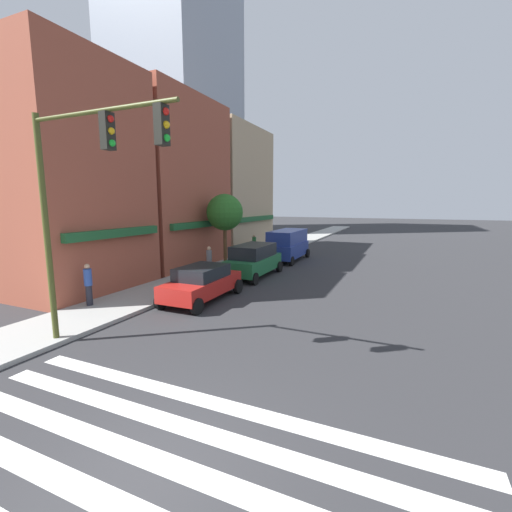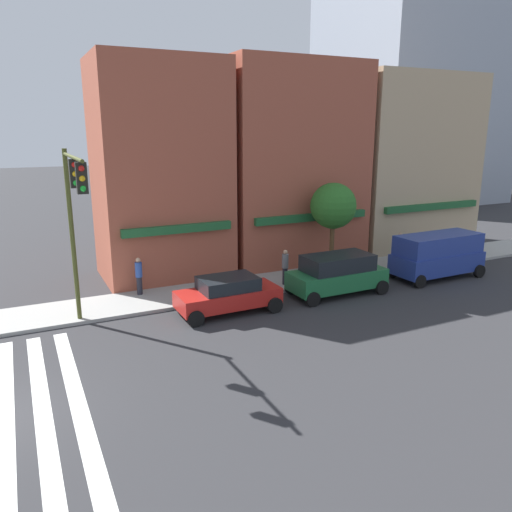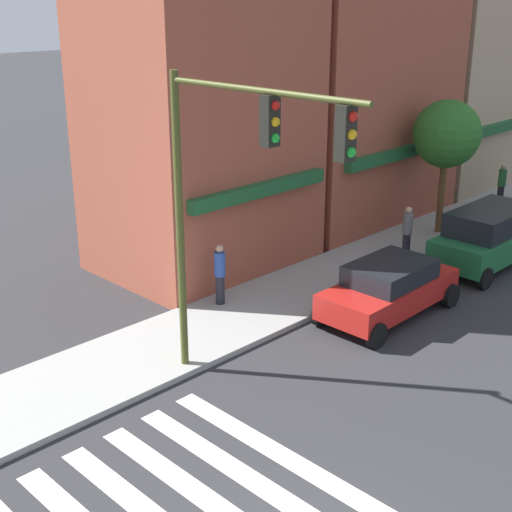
{
  "view_description": "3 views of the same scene",
  "coord_description": "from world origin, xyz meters",
  "px_view_note": "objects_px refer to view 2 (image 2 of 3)",
  "views": [
    {
      "loc": [
        -3.66,
        -3.67,
        4.41
      ],
      "look_at": [
        15.13,
        4.7,
        1.2
      ],
      "focal_mm": 24.0,
      "sensor_mm": 36.0,
      "label": 1
    },
    {
      "loc": [
        1.35,
        -14.03,
        7.69
      ],
      "look_at": [
        11.1,
        6.0,
        2.0
      ],
      "focal_mm": 35.0,
      "sensor_mm": 36.0,
      "label": 2
    },
    {
      "loc": [
        -6.25,
        -5.48,
        8.45
      ],
      "look_at": [
        3.24,
        4.0,
        3.5
      ],
      "focal_mm": 50.0,
      "sensor_mm": 36.0,
      "label": 3
    }
  ],
  "objects_px": {
    "traffic_signal": "(74,206)",
    "street_tree": "(333,206)",
    "pedestrian_grey_coat": "(285,266)",
    "van_blue": "(438,254)",
    "suv_green": "(337,273)",
    "sedan_red": "(228,294)",
    "pedestrian_green_top": "(400,247)",
    "pedestrian_blue_shirt": "(139,275)"
  },
  "relations": [
    {
      "from": "traffic_signal",
      "to": "street_tree",
      "type": "bearing_deg",
      "value": 12.35
    },
    {
      "from": "traffic_signal",
      "to": "pedestrian_blue_shirt",
      "type": "height_order",
      "value": "traffic_signal"
    },
    {
      "from": "van_blue",
      "to": "street_tree",
      "type": "height_order",
      "value": "street_tree"
    },
    {
      "from": "pedestrian_grey_coat",
      "to": "street_tree",
      "type": "distance_m",
      "value": 4.28
    },
    {
      "from": "traffic_signal",
      "to": "pedestrian_green_top",
      "type": "xyz_separation_m",
      "value": [
        17.84,
        2.87,
        -3.95
      ]
    },
    {
      "from": "street_tree",
      "to": "pedestrian_blue_shirt",
      "type": "bearing_deg",
      "value": 175.1
    },
    {
      "from": "pedestrian_blue_shirt",
      "to": "street_tree",
      "type": "xyz_separation_m",
      "value": [
        10.15,
        -0.87,
        2.69
      ]
    },
    {
      "from": "sedan_red",
      "to": "pedestrian_grey_coat",
      "type": "height_order",
      "value": "pedestrian_grey_coat"
    },
    {
      "from": "suv_green",
      "to": "street_tree",
      "type": "bearing_deg",
      "value": 60.0
    },
    {
      "from": "traffic_signal",
      "to": "van_blue",
      "type": "bearing_deg",
      "value": 0.21
    },
    {
      "from": "pedestrian_green_top",
      "to": "sedan_red",
      "type": "bearing_deg",
      "value": 53.96
    },
    {
      "from": "pedestrian_grey_coat",
      "to": "van_blue",
      "type": "bearing_deg",
      "value": 143.69
    },
    {
      "from": "pedestrian_green_top",
      "to": "pedestrian_grey_coat",
      "type": "xyz_separation_m",
      "value": [
        -8.01,
        -0.75,
        0.0
      ]
    },
    {
      "from": "van_blue",
      "to": "street_tree",
      "type": "xyz_separation_m",
      "value": [
        -4.8,
        2.8,
        2.47
      ]
    },
    {
      "from": "pedestrian_blue_shirt",
      "to": "street_tree",
      "type": "height_order",
      "value": "street_tree"
    },
    {
      "from": "traffic_signal",
      "to": "pedestrian_blue_shirt",
      "type": "xyz_separation_m",
      "value": [
        2.94,
        3.74,
        -3.95
      ]
    },
    {
      "from": "street_tree",
      "to": "sedan_red",
      "type": "bearing_deg",
      "value": -158.72
    },
    {
      "from": "sedan_red",
      "to": "pedestrian_grey_coat",
      "type": "distance_m",
      "value": 4.45
    },
    {
      "from": "suv_green",
      "to": "pedestrian_grey_coat",
      "type": "xyz_separation_m",
      "value": [
        -1.69,
        2.06,
        0.04
      ]
    },
    {
      "from": "sedan_red",
      "to": "van_blue",
      "type": "height_order",
      "value": "van_blue"
    },
    {
      "from": "pedestrian_grey_coat",
      "to": "pedestrian_blue_shirt",
      "type": "height_order",
      "value": "same"
    },
    {
      "from": "pedestrian_blue_shirt",
      "to": "suv_green",
      "type": "bearing_deg",
      "value": -99.18
    },
    {
      "from": "traffic_signal",
      "to": "pedestrian_grey_coat",
      "type": "height_order",
      "value": "traffic_signal"
    },
    {
      "from": "pedestrian_green_top",
      "to": "suv_green",
      "type": "bearing_deg",
      "value": 64.68
    },
    {
      "from": "pedestrian_grey_coat",
      "to": "street_tree",
      "type": "relative_size",
      "value": 0.37
    },
    {
      "from": "suv_green",
      "to": "van_blue",
      "type": "bearing_deg",
      "value": -0.75
    },
    {
      "from": "van_blue",
      "to": "pedestrian_green_top",
      "type": "xyz_separation_m",
      "value": [
        -0.04,
        2.81,
        -0.21
      ]
    },
    {
      "from": "suv_green",
      "to": "street_tree",
      "type": "distance_m",
      "value": 4.21
    },
    {
      "from": "van_blue",
      "to": "pedestrian_grey_coat",
      "type": "relative_size",
      "value": 2.85
    },
    {
      "from": "street_tree",
      "to": "suv_green",
      "type": "bearing_deg",
      "value": -119.25
    },
    {
      "from": "traffic_signal",
      "to": "street_tree",
      "type": "relative_size",
      "value": 1.44
    },
    {
      "from": "suv_green",
      "to": "pedestrian_blue_shirt",
      "type": "distance_m",
      "value": 9.33
    },
    {
      "from": "suv_green",
      "to": "pedestrian_green_top",
      "type": "distance_m",
      "value": 6.92
    },
    {
      "from": "suv_green",
      "to": "traffic_signal",
      "type": "bearing_deg",
      "value": 179.57
    },
    {
      "from": "suv_green",
      "to": "van_blue",
      "type": "height_order",
      "value": "van_blue"
    },
    {
      "from": "traffic_signal",
      "to": "sedan_red",
      "type": "height_order",
      "value": "traffic_signal"
    },
    {
      "from": "traffic_signal",
      "to": "pedestrian_grey_coat",
      "type": "relative_size",
      "value": 3.94
    },
    {
      "from": "traffic_signal",
      "to": "pedestrian_green_top",
      "type": "relative_size",
      "value": 3.94
    },
    {
      "from": "suv_green",
      "to": "pedestrian_grey_coat",
      "type": "bearing_deg",
      "value": 128.56
    },
    {
      "from": "pedestrian_grey_coat",
      "to": "pedestrian_blue_shirt",
      "type": "relative_size",
      "value": 1.0
    },
    {
      "from": "suv_green",
      "to": "pedestrian_grey_coat",
      "type": "distance_m",
      "value": 2.66
    },
    {
      "from": "van_blue",
      "to": "sedan_red",
      "type": "bearing_deg",
      "value": 178.75
    }
  ]
}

